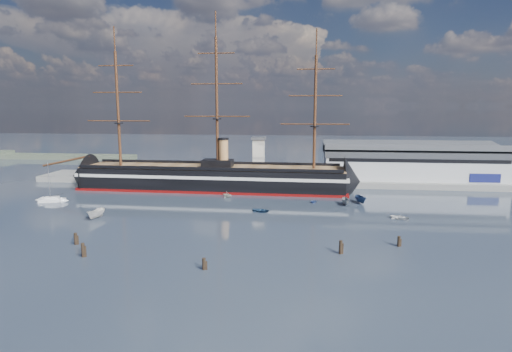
# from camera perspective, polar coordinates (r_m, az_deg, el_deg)

# --- Properties ---
(ground) EXTENTS (600.00, 600.00, 0.00)m
(ground) POSITION_cam_1_polar(r_m,az_deg,el_deg) (124.37, -2.67, -3.67)
(ground) COLOR #222E40
(ground) RESTS_ON ground
(quay) EXTENTS (180.00, 18.00, 2.00)m
(quay) POSITION_cam_1_polar(r_m,az_deg,el_deg) (158.38, 2.99, -0.87)
(quay) COLOR slate
(quay) RESTS_ON ground
(warehouse) EXTENTS (63.00, 21.00, 11.60)m
(warehouse) POSITION_cam_1_polar(r_m,az_deg,el_deg) (165.37, 19.95, 1.81)
(warehouse) COLOR #B7BABC
(warehouse) RESTS_ON ground
(quay_tower) EXTENTS (5.00, 5.00, 15.00)m
(quay_tower) POSITION_cam_1_polar(r_m,az_deg,el_deg) (154.59, 0.36, 2.55)
(quay_tower) COLOR silver
(quay_tower) RESTS_ON ground
(shoreline) EXTENTS (120.00, 10.00, 4.00)m
(shoreline) POSITION_cam_1_polar(r_m,az_deg,el_deg) (268.32, -29.80, 2.38)
(shoreline) COLOR #3F4C38
(shoreline) RESTS_ON ground
(warship) EXTENTS (113.07, 18.38, 53.94)m
(warship) POSITION_cam_1_polar(r_m,az_deg,el_deg) (145.38, -6.54, -0.22)
(warship) COLOR black
(warship) RESTS_ON ground
(sailboat) EXTENTS (7.61, 3.89, 11.69)m
(sailboat) POSITION_cam_1_polar(r_m,az_deg,el_deg) (139.56, -25.55, -2.84)
(sailboat) COLOR white
(sailboat) RESTS_ON ground
(motorboat_a) EXTENTS (7.58, 3.77, 2.90)m
(motorboat_a) POSITION_cam_1_polar(r_m,az_deg,el_deg) (115.14, -20.49, -5.31)
(motorboat_a) COLOR silver
(motorboat_a) RESTS_ON ground
(motorboat_b) EXTENTS (1.68, 3.07, 1.35)m
(motorboat_b) POSITION_cam_1_polar(r_m,az_deg,el_deg) (114.33, 0.67, -4.82)
(motorboat_b) COLOR navy
(motorboat_b) RESTS_ON ground
(motorboat_c) EXTENTS (6.22, 2.34, 2.48)m
(motorboat_c) POSITION_cam_1_polar(r_m,az_deg,el_deg) (124.85, 11.86, -3.81)
(motorboat_c) COLOR slate
(motorboat_c) RESTS_ON ground
(motorboat_d) EXTENTS (4.82, 6.06, 2.05)m
(motorboat_d) POSITION_cam_1_polar(r_m,az_deg,el_deg) (132.75, -3.86, -2.86)
(motorboat_d) COLOR silver
(motorboat_d) RESTS_ON ground
(motorboat_e) EXTENTS (2.40, 3.13, 1.37)m
(motorboat_e) POSITION_cam_1_polar(r_m,az_deg,el_deg) (113.08, 18.65, -5.47)
(motorboat_e) COLOR silver
(motorboat_e) RESTS_ON ground
(motorboat_f) EXTENTS (7.26, 4.29, 2.73)m
(motorboat_f) POSITION_cam_1_polar(r_m,az_deg,el_deg) (128.18, 13.77, -3.54)
(motorboat_f) COLOR navy
(motorboat_f) RESTS_ON ground
(motorboat_g) EXTENTS (2.33, 3.54, 1.20)m
(motorboat_g) POSITION_cam_1_polar(r_m,az_deg,el_deg) (126.07, 7.68, -3.57)
(motorboat_g) COLOR navy
(motorboat_g) RESTS_ON ground
(piling_near_left) EXTENTS (0.64, 0.64, 3.41)m
(piling_near_left) POSITION_cam_1_polar(r_m,az_deg,el_deg) (87.40, -22.01, -9.98)
(piling_near_left) COLOR black
(piling_near_left) RESTS_ON ground
(piling_near_mid) EXTENTS (0.64, 0.64, 2.78)m
(piling_near_mid) POSITION_cam_1_polar(r_m,az_deg,el_deg) (75.92, -6.94, -12.29)
(piling_near_mid) COLOR black
(piling_near_mid) RESTS_ON ground
(piling_near_right) EXTENTS (0.64, 0.64, 3.35)m
(piling_near_right) POSITION_cam_1_polar(r_m,az_deg,el_deg) (84.42, 11.19, -10.15)
(piling_near_right) COLOR black
(piling_near_right) RESTS_ON ground
(piling_far_right) EXTENTS (0.64, 0.64, 2.81)m
(piling_far_right) POSITION_cam_1_polar(r_m,az_deg,el_deg) (91.67, 18.48, -8.89)
(piling_far_right) COLOR black
(piling_far_right) RESTS_ON ground
(piling_extra) EXTENTS (0.64, 0.64, 3.15)m
(piling_extra) POSITION_cam_1_polar(r_m,az_deg,el_deg) (95.48, -22.87, -8.42)
(piling_extra) COLOR black
(piling_extra) RESTS_ON ground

